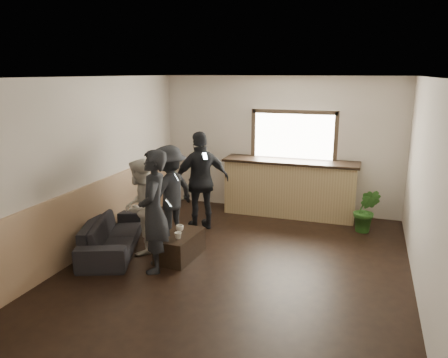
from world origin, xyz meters
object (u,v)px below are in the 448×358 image
(sofa, at_px, (112,234))
(coffee_table, at_px, (180,246))
(bar_counter, at_px, (290,184))
(cup_a, at_px, (180,228))
(potted_plant, at_px, (366,211))
(person_b, at_px, (140,207))
(cup_b, at_px, (178,236))
(person_d, at_px, (201,181))
(person_a, at_px, (154,211))
(person_c, at_px, (169,193))

(sofa, height_order, coffee_table, sofa)
(bar_counter, distance_m, cup_a, 2.88)
(potted_plant, distance_m, person_b, 4.06)
(bar_counter, xyz_separation_m, person_b, (-1.94, -2.68, 0.13))
(potted_plant, bearing_deg, bar_counter, 159.23)
(cup_b, relative_size, person_d, 0.06)
(cup_b, bearing_deg, person_a, -125.29)
(person_a, bearing_deg, person_b, -153.98)
(person_d, bearing_deg, coffee_table, 56.19)
(person_b, bearing_deg, person_c, 155.91)
(bar_counter, bearing_deg, person_b, -125.85)
(bar_counter, xyz_separation_m, coffee_table, (-1.25, -2.69, -0.44))
(potted_plant, bearing_deg, coffee_table, -142.51)
(bar_counter, distance_m, sofa, 3.71)
(potted_plant, distance_m, person_c, 3.58)
(bar_counter, height_order, person_c, bar_counter)
(cup_a, relative_size, person_b, 0.08)
(sofa, relative_size, person_d, 1.04)
(sofa, bearing_deg, person_b, -99.56)
(person_c, bearing_deg, potted_plant, 132.41)
(person_d, bearing_deg, potted_plant, 154.21)
(bar_counter, distance_m, coffee_table, 3.00)
(coffee_table, height_order, cup_b, cup_b)
(bar_counter, distance_m, person_c, 2.65)
(person_b, bearing_deg, cup_a, 90.17)
(bar_counter, height_order, cup_a, bar_counter)
(person_b, distance_m, person_d, 1.45)
(person_d, bearing_deg, cup_a, 54.36)
(coffee_table, distance_m, person_d, 1.54)
(cup_b, relative_size, person_b, 0.07)
(cup_a, xyz_separation_m, person_c, (-0.46, 0.60, 0.39))
(cup_a, relative_size, potted_plant, 0.15)
(sofa, distance_m, cup_a, 1.15)
(potted_plant, height_order, person_c, person_c)
(bar_counter, xyz_separation_m, cup_a, (-1.30, -2.56, -0.20))
(sofa, relative_size, person_a, 1.05)
(potted_plant, bearing_deg, person_a, -138.21)
(cup_b, bearing_deg, sofa, 175.55)
(person_d, bearing_deg, person_b, 28.02)
(person_b, bearing_deg, coffee_table, 78.63)
(potted_plant, distance_m, person_d, 3.06)
(person_b, bearing_deg, bar_counter, 133.69)
(cup_a, bearing_deg, coffee_table, -67.19)
(bar_counter, bearing_deg, person_c, -131.94)
(person_c, bearing_deg, sofa, -19.51)
(cup_a, distance_m, potted_plant, 3.45)
(potted_plant, bearing_deg, person_c, -157.02)
(sofa, bearing_deg, person_a, -133.31)
(cup_b, relative_size, person_a, 0.06)
(person_c, bearing_deg, person_a, 35.09)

